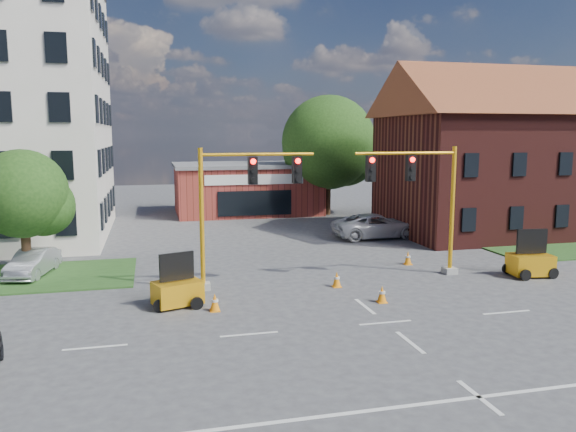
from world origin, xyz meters
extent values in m
plane|color=#3E3E40|center=(0.00, 0.00, 0.00)|extent=(120.00, 120.00, 0.00)
cube|color=maroon|center=(0.00, 30.00, 2.00)|extent=(12.00, 8.00, 4.00)
cube|color=slate|center=(0.00, 30.00, 4.15)|extent=(12.40, 8.40, 0.30)
cube|color=silver|center=(0.00, 25.95, 3.20)|extent=(8.00, 0.10, 0.80)
cube|color=black|center=(0.00, 25.95, 1.30)|extent=(6.00, 0.10, 2.00)
cube|color=#481915|center=(18.00, 16.00, 4.00)|extent=(20.00, 10.00, 8.00)
cylinder|color=#3E2616|center=(6.50, 27.00, 2.17)|extent=(0.44, 0.44, 4.33)
sphere|color=#1B3B12|center=(6.50, 27.00, 6.10)|extent=(7.86, 7.86, 7.86)
sphere|color=#1B3B12|center=(8.07, 27.30, 5.12)|extent=(5.50, 5.50, 5.50)
cylinder|color=#3E2616|center=(-14.00, 10.50, 1.41)|extent=(0.44, 0.44, 2.83)
sphere|color=#1B3B12|center=(-14.00, 10.50, 3.98)|extent=(4.21, 4.21, 4.21)
sphere|color=#1B3B12|center=(-13.16, 10.80, 3.34)|extent=(2.95, 2.95, 2.95)
cube|color=#9A9A95|center=(-6.00, 6.00, 0.15)|extent=(0.60, 0.60, 0.30)
cylinder|color=#FFAF15|center=(-6.00, 6.00, 3.10)|extent=(0.20, 0.20, 6.20)
cylinder|color=#FFAF15|center=(-3.50, 6.00, 5.90)|extent=(5.00, 0.14, 0.14)
cube|color=black|center=(-3.75, 6.00, 5.20)|extent=(0.40, 0.32, 1.20)
cube|color=black|center=(-1.75, 6.00, 5.20)|extent=(0.40, 0.32, 1.20)
sphere|color=#FF0C07|center=(-3.75, 5.82, 5.60)|extent=(0.24, 0.24, 0.24)
cube|color=#9A9A95|center=(6.00, 6.00, 0.15)|extent=(0.60, 0.60, 0.30)
cylinder|color=#FFAF15|center=(6.00, 6.00, 3.10)|extent=(0.20, 0.20, 6.20)
cylinder|color=#FFAF15|center=(3.50, 6.00, 5.90)|extent=(5.00, 0.14, 0.14)
cube|color=black|center=(3.75, 6.00, 5.20)|extent=(0.40, 0.32, 1.20)
cube|color=black|center=(1.75, 6.00, 5.20)|extent=(0.40, 0.32, 1.20)
sphere|color=#FF0C07|center=(3.75, 5.82, 5.60)|extent=(0.24, 0.24, 0.24)
cube|color=#FFAF15|center=(-7.21, 3.83, 0.55)|extent=(2.11, 1.74, 0.91)
cube|color=black|center=(-7.21, 3.83, 1.61)|extent=(1.37, 0.58, 1.11)
cube|color=#FFAF15|center=(9.48, 4.62, 0.59)|extent=(2.06, 1.51, 0.96)
cube|color=black|center=(9.48, 4.62, 1.71)|extent=(1.50, 0.31, 1.17)
cube|color=orange|center=(-5.85, 2.83, 0.02)|extent=(0.38, 0.38, 0.04)
cone|color=orange|center=(-5.85, 2.83, 0.35)|extent=(0.40, 0.40, 0.70)
cylinder|color=silver|center=(-5.85, 2.83, 0.42)|extent=(0.27, 0.27, 0.09)
cube|color=orange|center=(-0.16, 5.00, 0.02)|extent=(0.38, 0.38, 0.04)
cone|color=orange|center=(-0.16, 5.00, 0.35)|extent=(0.40, 0.40, 0.70)
cylinder|color=silver|center=(-0.16, 5.00, 0.42)|extent=(0.27, 0.27, 0.09)
cube|color=orange|center=(0.86, 2.34, 0.02)|extent=(0.38, 0.38, 0.04)
cone|color=orange|center=(0.86, 2.34, 0.35)|extent=(0.40, 0.40, 0.70)
cylinder|color=silver|center=(0.86, 2.34, 0.42)|extent=(0.27, 0.27, 0.09)
cube|color=orange|center=(4.87, 8.27, 0.02)|extent=(0.38, 0.38, 0.04)
cone|color=orange|center=(4.87, 8.27, 0.35)|extent=(0.40, 0.40, 0.70)
cylinder|color=silver|center=(4.87, 8.27, 0.42)|extent=(0.27, 0.27, 0.09)
imported|color=silver|center=(6.25, 15.87, 0.80)|extent=(5.86, 2.88, 1.60)
imported|color=#9B9DA2|center=(-13.72, 10.35, 0.65)|extent=(2.13, 4.12, 1.29)
camera|label=1|loc=(-8.09, -18.14, 6.74)|focal=35.00mm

